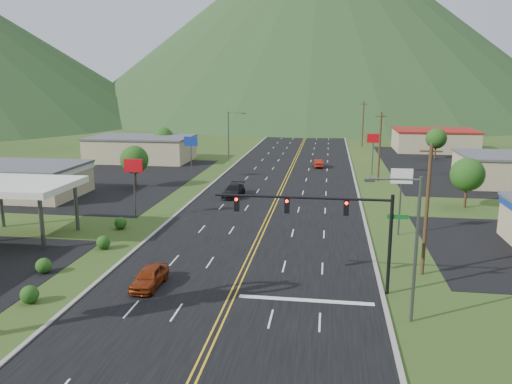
# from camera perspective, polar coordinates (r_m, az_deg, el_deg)

# --- Properties ---
(traffic_signal) EXTENTS (13.10, 0.43, 7.00)m
(traffic_signal) POSITION_cam_1_polar(r_m,az_deg,el_deg) (34.24, 8.53, -2.81)
(traffic_signal) COLOR black
(traffic_signal) RESTS_ON ground
(streetlight_east) EXTENTS (3.28, 0.25, 9.00)m
(streetlight_east) POSITION_cam_1_polar(r_m,az_deg,el_deg) (30.85, 17.30, -5.27)
(streetlight_east) COLOR #59595E
(streetlight_east) RESTS_ON ground
(streetlight_west) EXTENTS (3.28, 0.25, 9.00)m
(streetlight_west) POSITION_cam_1_polar(r_m,az_deg,el_deg) (91.29, -2.97, 6.76)
(streetlight_west) COLOR #59595E
(streetlight_west) RESTS_ON ground
(gas_canopy) EXTENTS (10.00, 8.00, 5.30)m
(gas_canopy) POSITION_cam_1_polar(r_m,az_deg,el_deg) (50.71, -25.63, 0.55)
(gas_canopy) COLOR white
(gas_canopy) RESTS_ON ground
(building_west_mid) EXTENTS (14.40, 10.40, 4.10)m
(building_west_mid) POSITION_cam_1_polar(r_m,az_deg,el_deg) (69.72, -25.02, 1.39)
(building_west_mid) COLOR tan
(building_west_mid) RESTS_ON ground
(building_west_far) EXTENTS (18.40, 11.40, 4.50)m
(building_west_far) POSITION_cam_1_polar(r_m,az_deg,el_deg) (94.31, -13.00, 4.86)
(building_west_far) COLOR tan
(building_west_far) RESTS_ON ground
(building_east_far) EXTENTS (16.40, 12.40, 4.50)m
(building_east_far) POSITION_cam_1_polar(r_m,az_deg,el_deg) (111.85, 19.67, 5.61)
(building_east_far) COLOR tan
(building_east_far) RESTS_ON ground
(pole_sign_west_a) EXTENTS (2.00, 0.18, 6.40)m
(pole_sign_west_a) POSITION_cam_1_polar(r_m,az_deg,el_deg) (53.86, -13.81, 2.26)
(pole_sign_west_a) COLOR #59595E
(pole_sign_west_a) RESTS_ON ground
(pole_sign_west_b) EXTENTS (2.00, 0.18, 6.40)m
(pole_sign_west_b) POSITION_cam_1_polar(r_m,az_deg,el_deg) (74.45, -7.46, 5.27)
(pole_sign_west_b) COLOR #59595E
(pole_sign_west_b) RESTS_ON ground
(pole_sign_east_a) EXTENTS (2.00, 0.18, 6.40)m
(pole_sign_east_a) POSITION_cam_1_polar(r_m,az_deg,el_deg) (48.42, 16.28, 1.00)
(pole_sign_east_a) COLOR #59595E
(pole_sign_east_a) RESTS_ON ground
(pole_sign_east_b) EXTENTS (2.00, 0.18, 6.40)m
(pole_sign_east_b) POSITION_cam_1_polar(r_m,az_deg,el_deg) (79.88, 13.27, 5.53)
(pole_sign_east_b) COLOR #59595E
(pole_sign_east_b) RESTS_ON ground
(tree_west_a) EXTENTS (3.84, 3.84, 5.82)m
(tree_west_a) POSITION_cam_1_polar(r_m,az_deg,el_deg) (69.99, -13.74, 3.60)
(tree_west_a) COLOR #382314
(tree_west_a) RESTS_ON ground
(tree_west_b) EXTENTS (3.84, 3.84, 5.82)m
(tree_west_b) POSITION_cam_1_polar(r_m,az_deg,el_deg) (96.82, -10.53, 6.13)
(tree_west_b) COLOR #382314
(tree_west_b) RESTS_ON ground
(tree_east_a) EXTENTS (3.84, 3.84, 5.82)m
(tree_east_a) POSITION_cam_1_polar(r_m,az_deg,el_deg) (62.00, 23.01, 1.84)
(tree_east_a) COLOR #382314
(tree_east_a) RESTS_ON ground
(tree_east_b) EXTENTS (3.84, 3.84, 5.82)m
(tree_east_b) POSITION_cam_1_polar(r_m,az_deg,el_deg) (99.59, 19.91, 5.77)
(tree_east_b) COLOR #382314
(tree_east_b) RESTS_ON ground
(utility_pole_a) EXTENTS (1.60, 0.28, 10.00)m
(utility_pole_a) POSITION_cam_1_polar(r_m,az_deg,el_deg) (38.85, 18.94, -1.83)
(utility_pole_a) COLOR #382314
(utility_pole_a) RESTS_ON ground
(utility_pole_b) EXTENTS (1.60, 0.28, 10.00)m
(utility_pole_b) POSITION_cam_1_polar(r_m,az_deg,el_deg) (74.97, 13.96, 5.12)
(utility_pole_b) COLOR #382314
(utility_pole_b) RESTS_ON ground
(utility_pole_c) EXTENTS (1.60, 0.28, 10.00)m
(utility_pole_c) POSITION_cam_1_polar(r_m,az_deg,el_deg) (114.65, 12.12, 7.65)
(utility_pole_c) COLOR #382314
(utility_pole_c) RESTS_ON ground
(utility_pole_d) EXTENTS (1.60, 0.28, 10.00)m
(utility_pole_d) POSITION_cam_1_polar(r_m,az_deg,el_deg) (154.49, 11.22, 8.87)
(utility_pole_d) COLOR #382314
(utility_pole_d) RESTS_ON ground
(mountain_n) EXTENTS (220.00, 220.00, 85.00)m
(mountain_n) POSITION_cam_1_polar(r_m,az_deg,el_deg) (240.79, 7.27, 19.14)
(mountain_n) COLOR #1D3618
(mountain_n) RESTS_ON ground
(car_red_near) EXTENTS (1.85, 4.34, 1.46)m
(car_red_near) POSITION_cam_1_polar(r_m,az_deg,el_deg) (36.62, -12.10, -9.53)
(car_red_near) COLOR maroon
(car_red_near) RESTS_ON ground
(car_dark_mid) EXTENTS (2.46, 5.32, 1.51)m
(car_dark_mid) POSITION_cam_1_polar(r_m,az_deg,el_deg) (63.20, -2.57, 0.12)
(car_dark_mid) COLOR black
(car_dark_mid) RESTS_ON ground
(car_red_far) EXTENTS (1.86, 4.22, 1.35)m
(car_red_far) POSITION_cam_1_polar(r_m,az_deg,el_deg) (85.69, 7.14, 3.27)
(car_red_far) COLOR maroon
(car_red_far) RESTS_ON ground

